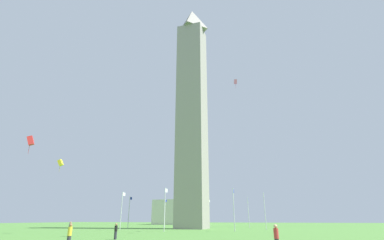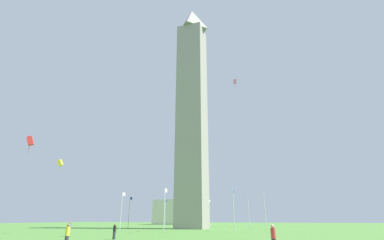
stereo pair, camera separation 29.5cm
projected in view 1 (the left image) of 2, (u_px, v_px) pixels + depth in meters
ground_plane at (192, 229)px, 61.66m from camera, size 260.00×260.00×0.00m
obelisk_monument at (192, 105)px, 71.71m from camera, size 6.57×6.57×59.70m
flagpole_n at (209, 211)px, 77.52m from camera, size 1.12×0.14×7.35m
flagpole_ne at (165, 211)px, 76.47m from camera, size 1.12×0.14×7.35m
flagpole_e at (129, 210)px, 67.59m from camera, size 1.12×0.14×7.35m
flagpole_se at (122, 209)px, 56.06m from camera, size 1.12×0.14×7.35m
flagpole_s at (165, 207)px, 48.65m from camera, size 1.12×0.14×7.35m
flagpole_sw at (234, 207)px, 49.70m from camera, size 1.12×0.14×7.35m
flagpole_w at (265, 209)px, 58.58m from camera, size 1.12×0.14×7.35m
flagpole_nw at (248, 211)px, 70.11m from camera, size 1.12×0.14×7.35m
person_blue_shirt at (70, 229)px, 34.73m from camera, size 0.32×0.32×1.73m
person_yellow_shirt at (69, 235)px, 21.61m from camera, size 0.32×0.32×1.72m
person_black_shirt at (116, 231)px, 29.70m from camera, size 0.32×0.32×1.60m
person_red_shirt at (276, 238)px, 18.55m from camera, size 0.32×0.32×1.70m
kite_red_box at (31, 141)px, 42.23m from camera, size 1.27×1.34×2.80m
kite_yellow_box at (60, 163)px, 43.96m from camera, size 0.72×1.01×2.02m
kite_pink_box at (235, 82)px, 47.26m from camera, size 0.85×0.63×1.72m
distant_building at (181, 212)px, 120.69m from camera, size 24.61×16.77×9.57m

